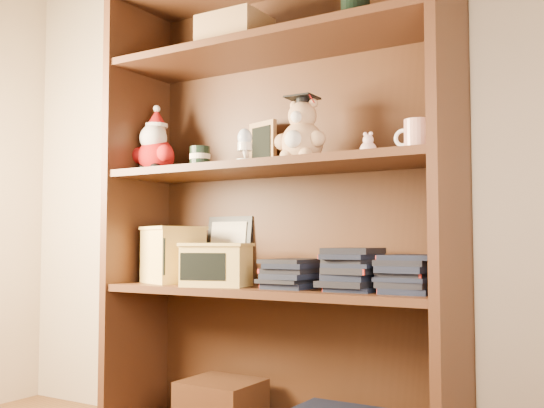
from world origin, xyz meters
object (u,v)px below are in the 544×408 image
at_px(bookcase, 279,217).
at_px(treats_box, 173,254).
at_px(teacher_mug, 417,137).
at_px(grad_teddy_bear, 301,136).

height_order(bookcase, treats_box, bookcase).
bearing_deg(teacher_mug, bookcase, 174.13).
height_order(bookcase, teacher_mug, bookcase).
bearing_deg(bookcase, treats_box, -172.89).
distance_m(bookcase, grad_teddy_bear, 0.28).
bearing_deg(treats_box, bookcase, 7.11).
height_order(grad_teddy_bear, teacher_mug, grad_teddy_bear).
relative_size(grad_teddy_bear, treats_box, 0.91).
distance_m(bookcase, teacher_mug, 0.54).
bearing_deg(bookcase, grad_teddy_bear, -26.19).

